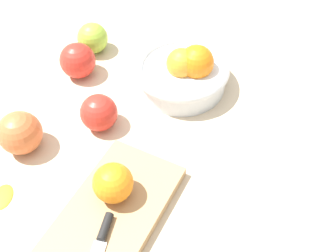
{
  "coord_description": "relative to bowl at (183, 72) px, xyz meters",
  "views": [
    {
      "loc": [
        0.45,
        0.24,
        0.6
      ],
      "look_at": [
        -0.03,
        0.12,
        0.04
      ],
      "focal_mm": 43.6,
      "sensor_mm": 36.0,
      "label": 1
    }
  ],
  "objects": [
    {
      "name": "ground_plane",
      "position": [
        0.19,
        -0.11,
        -0.04
      ],
      "size": [
        2.4,
        2.4,
        0.0
      ],
      "primitive_type": "plane",
      "color": "beige"
    },
    {
      "name": "bowl",
      "position": [
        0.0,
        0.0,
        0.0
      ],
      "size": [
        0.2,
        0.2,
        0.1
      ],
      "color": "silver",
      "rests_on": "ground_plane"
    },
    {
      "name": "cutting_board",
      "position": [
        0.34,
        -0.04,
        -0.03
      ],
      "size": [
        0.28,
        0.2,
        0.02
      ],
      "primitive_type": "cube",
      "rotation": [
        0.0,
        0.0,
        -0.21
      ],
      "color": "tan",
      "rests_on": "ground_plane"
    },
    {
      "name": "orange_on_board",
      "position": [
        0.31,
        -0.04,
        0.02
      ],
      "size": [
        0.07,
        0.07,
        0.07
      ],
      "primitive_type": "sphere",
      "color": "orange",
      "rests_on": "cutting_board"
    },
    {
      "name": "knife",
      "position": [
        0.4,
        -0.04,
        -0.01
      ],
      "size": [
        0.16,
        0.02,
        0.01
      ],
      "color": "silver",
      "rests_on": "cutting_board"
    },
    {
      "name": "apple_front_left",
      "position": [
        0.02,
        -0.23,
        -0.0
      ],
      "size": [
        0.08,
        0.08,
        0.08
      ],
      "primitive_type": "sphere",
      "color": "red",
      "rests_on": "ground_plane"
    },
    {
      "name": "apple_front_right",
      "position": [
        0.24,
        -0.25,
        0.0
      ],
      "size": [
        0.08,
        0.08,
        0.08
      ],
      "primitive_type": "sphere",
      "color": "#CC6638",
      "rests_on": "ground_plane"
    },
    {
      "name": "apple_mid_left",
      "position": [
        0.15,
        -0.13,
        -0.0
      ],
      "size": [
        0.07,
        0.07,
        0.07
      ],
      "primitive_type": "sphere",
      "color": "red",
      "rests_on": "ground_plane"
    },
    {
      "name": "apple_front_left_2",
      "position": [
        -0.07,
        -0.23,
        -0.0
      ],
      "size": [
        0.07,
        0.07,
        0.07
      ],
      "primitive_type": "sphere",
      "color": "#8EB738",
      "rests_on": "ground_plane"
    },
    {
      "name": "citrus_peel",
      "position": [
        0.35,
        -0.24,
        -0.04
      ],
      "size": [
        0.06,
        0.05,
        0.01
      ],
      "primitive_type": "ellipsoid",
      "rotation": [
        0.0,
        0.0,
        0.22
      ],
      "color": "orange",
      "rests_on": "ground_plane"
    }
  ]
}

